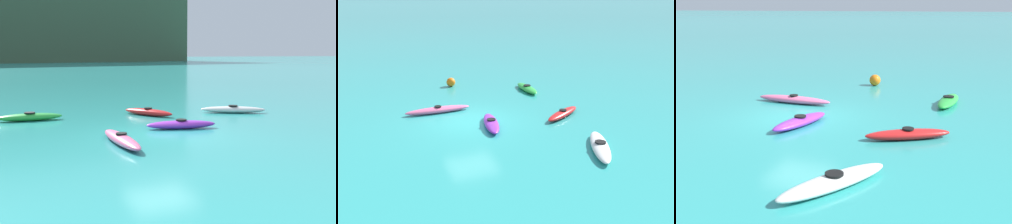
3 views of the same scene
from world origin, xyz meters
TOP-DOWN VIEW (x-y plane):
  - ground_plane at (0.00, 0.00)m, footprint 600.00×600.00m
  - kayak_green at (-3.92, 5.15)m, footprint 2.80×0.93m
  - kayak_red at (1.33, 4.47)m, footprint 1.85×2.70m
  - kayak_white at (5.45, 3.60)m, footprint 3.09×2.14m
  - kayak_pink at (-1.87, -1.15)m, footprint 0.63×3.41m
  - kayak_purple at (1.15, 0.63)m, footprint 2.79×1.30m
  - buoy_orange at (-6.97, 1.03)m, footprint 0.58×0.58m

SIDE VIEW (x-z plane):
  - ground_plane at x=0.00m, z-range 0.00..0.00m
  - kayak_pink at x=-1.87m, z-range -0.02..0.35m
  - kayak_red at x=1.33m, z-range -0.02..0.35m
  - kayak_white at x=5.45m, z-range -0.02..0.35m
  - kayak_purple at x=1.15m, z-range -0.02..0.35m
  - kayak_green at x=-3.92m, z-range -0.02..0.35m
  - buoy_orange at x=-6.97m, z-range 0.00..0.58m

